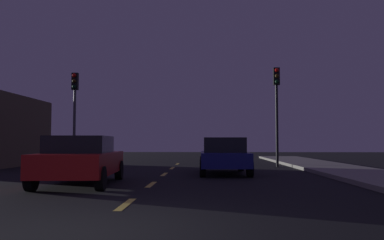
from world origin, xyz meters
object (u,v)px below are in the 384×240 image
traffic_signal_right (277,97)px  car_adjacent_lane (81,160)px  car_stopped_ahead (224,155)px  traffic_signal_left (75,101)px

traffic_signal_right → car_adjacent_lane: traffic_signal_right is taller
traffic_signal_right → car_stopped_ahead: (-2.95, -4.40, -2.85)m
car_stopped_ahead → car_adjacent_lane: bearing=-135.6°
car_stopped_ahead → car_adjacent_lane: size_ratio=1.00×
car_stopped_ahead → car_adjacent_lane: (-4.45, -4.36, 0.01)m
traffic_signal_left → car_adjacent_lane: 9.69m
traffic_signal_right → car_stopped_ahead: traffic_signal_right is taller
car_stopped_ahead → traffic_signal_left: bearing=149.9°
traffic_signal_left → car_adjacent_lane: size_ratio=1.10×
traffic_signal_right → car_stopped_ahead: 6.02m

